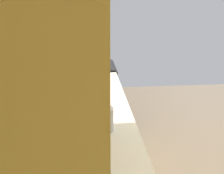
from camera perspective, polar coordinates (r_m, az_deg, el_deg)
The scene contains 4 objects.
wall_back at distance 1.75m, azimuth -17.16°, elevation 8.21°, with size 3.98×0.12×2.81m, color #EFC47C.
oven_range at distance 3.42m, azimuth -4.57°, elevation -2.02°, with size 0.64×0.65×1.08m.
microwave at distance 2.48m, azimuth -5.44°, elevation 3.51°, with size 0.44×0.34×0.28m.
kettle at distance 1.62m, azimuth -1.66°, elevation -7.74°, with size 0.16×0.11×0.19m.
Camera 1 is at (-1.68, 1.24, 1.73)m, focal length 37.96 mm.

